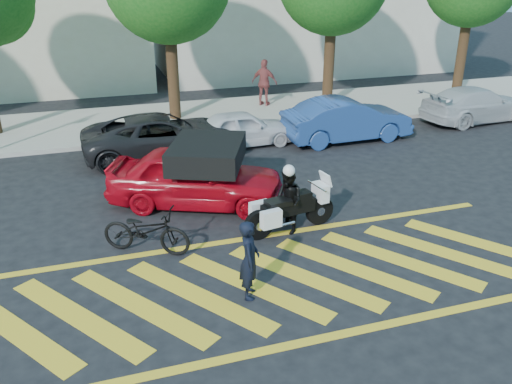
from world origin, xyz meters
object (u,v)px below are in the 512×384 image
object	(u,v)px
red_convertible	(196,177)
parked_far_right	(476,104)
officer_moto	(288,201)
parked_mid_right	(242,128)
bicycle	(146,231)
officer_bike	(249,260)
parked_mid_left	(163,136)
police_motorcycle	(289,210)
parked_right	(347,120)

from	to	relation	value
red_convertible	parked_far_right	xyz separation A→B (m)	(12.05, 4.33, -0.10)
officer_moto	parked_mid_right	size ratio (longest dim) A/B	0.43
bicycle	officer_bike	bearing A→B (deg)	-114.24
parked_mid_left	parked_far_right	world-z (taller)	parked_mid_left
police_motorcycle	parked_right	size ratio (longest dim) A/B	0.52
officer_moto	red_convertible	bearing A→B (deg)	-151.61
officer_bike	red_convertible	world-z (taller)	officer_bike
police_motorcycle	officer_moto	bearing A→B (deg)	148.23
red_convertible	parked_mid_right	size ratio (longest dim) A/B	1.26
bicycle	parked_right	world-z (taller)	parked_right
officer_bike	red_convertible	size ratio (longest dim) A/B	0.35
bicycle	parked_mid_right	size ratio (longest dim) A/B	0.56
police_motorcycle	parked_mid_right	distance (m)	6.48
red_convertible	parked_mid_right	xyz separation A→B (m)	(2.50, 4.26, -0.16)
officer_bike	parked_right	bearing A→B (deg)	-18.17
parked_mid_left	officer_moto	bearing A→B (deg)	-161.44
bicycle	parked_far_right	world-z (taller)	parked_far_right
officer_bike	officer_moto	world-z (taller)	officer_bike
officer_bike	parked_right	size ratio (longest dim) A/B	0.35
bicycle	police_motorcycle	bearing A→B (deg)	-60.74
parked_mid_right	parked_mid_left	bearing A→B (deg)	96.20
red_convertible	bicycle	bearing A→B (deg)	167.12
police_motorcycle	parked_mid_right	world-z (taller)	parked_mid_right
parked_mid_left	parked_mid_right	distance (m)	2.78
officer_bike	parked_mid_right	bearing A→B (deg)	3.01
red_convertible	parked_far_right	bearing A→B (deg)	-46.83
parked_far_right	bicycle	bearing A→B (deg)	108.99
officer_moto	parked_right	size ratio (longest dim) A/B	0.34
parked_right	parked_mid_right	bearing A→B (deg)	79.44
parked_mid_left	parked_right	distance (m)	6.38
bicycle	police_motorcycle	xyz separation A→B (m)	(3.30, -0.04, 0.05)
bicycle	parked_mid_right	distance (m)	7.58
officer_bike	officer_moto	bearing A→B (deg)	-17.37
red_convertible	parked_right	xyz separation A→B (m)	(6.13, 3.67, -0.02)
police_motorcycle	parked_mid_right	size ratio (longest dim) A/B	0.66
red_convertible	parked_mid_right	distance (m)	4.94
parked_right	officer_moto	bearing A→B (deg)	141.60
red_convertible	parked_far_right	distance (m)	12.80
parked_right	parked_far_right	xyz separation A→B (m)	(5.92, 0.66, -0.08)
red_convertible	parked_right	distance (m)	7.14
bicycle	police_motorcycle	world-z (taller)	police_motorcycle
police_motorcycle	parked_right	distance (m)	7.32
officer_bike	parked_right	xyz separation A→B (m)	(6.05, 8.09, -0.05)
parked_mid_right	parked_right	bearing A→B (deg)	-101.15
bicycle	parked_mid_left	world-z (taller)	parked_mid_left
parked_mid_left	red_convertible	bearing A→B (deg)	-175.77
officer_moto	parked_right	xyz separation A→B (m)	(4.41, 5.84, -0.03)
parked_mid_left	parked_mid_right	xyz separation A→B (m)	(2.76, 0.39, -0.09)
bicycle	officer_moto	distance (m)	3.29
police_motorcycle	parked_mid_left	distance (m)	6.36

